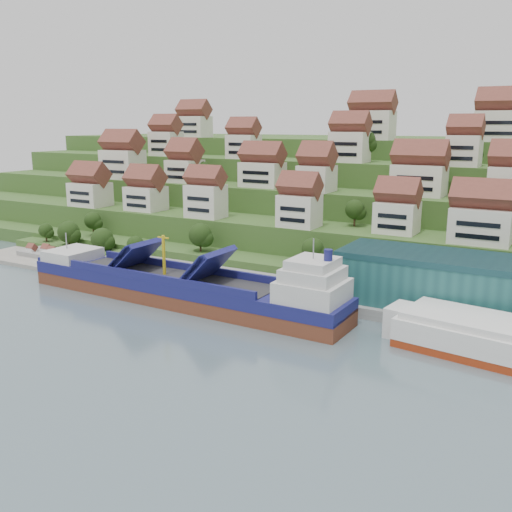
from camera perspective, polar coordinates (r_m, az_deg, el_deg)
The scene contains 11 objects.
ground at distance 115.77m, azimuth -4.37°, elevation -5.11°, with size 300.00×300.00×0.00m, color slate.
quay at distance 119.05m, azimuth 7.76°, elevation -4.12°, with size 180.00×14.00×2.20m, color gray.
pebble_beach at distance 162.10m, azimuth -19.11°, elevation -0.31°, with size 45.00×20.00×1.00m, color gray.
hillside at distance 205.50m, azimuth 12.11°, elevation 5.72°, with size 260.00×128.00×31.00m.
hillside_village at distance 161.44m, azimuth 8.48°, elevation 8.65°, with size 157.51×61.98×28.97m.
hillside_trees at distance 153.43m, azimuth 1.29°, elevation 5.57°, with size 142.50×62.85×31.62m.
warehouse at distance 111.91m, azimuth 23.61°, elevation -3.00°, with size 60.00×15.00×10.00m, color #215959.
flagpole at distance 113.72m, azimuth 6.01°, elevation -1.86°, with size 1.28×0.16×8.00m.
beach_huts at distance 162.46m, azimuth -19.94°, elevation 0.24°, with size 14.40×3.70×2.20m.
cargo_ship at distance 117.59m, azimuth -6.90°, elevation -3.27°, with size 73.94×12.74×16.30m.
second_ship at distance 98.01m, azimuth 24.18°, elevation -7.92°, with size 34.64×16.64×9.66m.
Camera 1 is at (62.31, -90.59, 36.23)m, focal length 40.00 mm.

